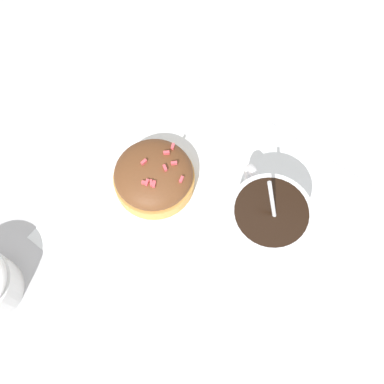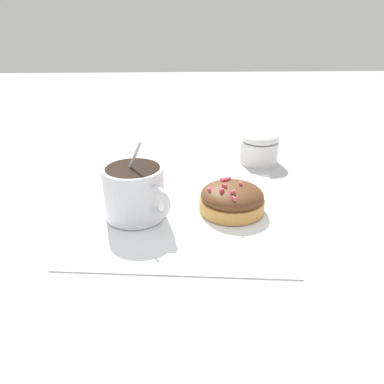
{
  "view_description": "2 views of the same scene",
  "coord_description": "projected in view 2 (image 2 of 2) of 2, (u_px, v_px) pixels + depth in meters",
  "views": [
    {
      "loc": [
        -0.09,
        0.17,
        0.49
      ],
      "look_at": [
        0.02,
        0.0,
        0.04
      ],
      "focal_mm": 42.0,
      "sensor_mm": 36.0,
      "label": 1
    },
    {
      "loc": [
        -0.01,
        -0.49,
        0.26
      ],
      "look_at": [
        0.01,
        -0.01,
        0.04
      ],
      "focal_mm": 35.0,
      "sensor_mm": 36.0,
      "label": 2
    }
  ],
  "objects": [
    {
      "name": "frosted_pastry",
      "position": [
        232.0,
        199.0,
        0.55
      ],
      "size": [
        0.1,
        0.1,
        0.04
      ],
      "color": "#D19347",
      "rests_on": "paper_napkin"
    },
    {
      "name": "paper_napkin",
      "position": [
        184.0,
        212.0,
        0.55
      ],
      "size": [
        0.32,
        0.33,
        0.0
      ],
      "color": "white",
      "rests_on": "ground_plane"
    },
    {
      "name": "coffee_cup",
      "position": [
        135.0,
        190.0,
        0.52
      ],
      "size": [
        0.1,
        0.1,
        0.11
      ],
      "color": "white",
      "rests_on": "paper_napkin"
    },
    {
      "name": "ground_plane",
      "position": [
        184.0,
        213.0,
        0.55
      ],
      "size": [
        3.0,
        3.0,
        0.0
      ],
      "primitive_type": "plane",
      "color": "#B2B2B7"
    },
    {
      "name": "sugar_bowl",
      "position": [
        259.0,
        147.0,
        0.73
      ],
      "size": [
        0.07,
        0.07,
        0.06
      ],
      "color": "white",
      "rests_on": "ground_plane"
    }
  ]
}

